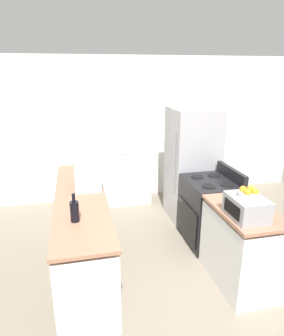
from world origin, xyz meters
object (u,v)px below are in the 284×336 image
toaster_oven (246,207)px  microwave (88,176)px  wine_bottle (75,211)px  fruit_bowl (249,193)px  pantry_cabinet (123,150)px  refrigerator (192,165)px  stove (209,211)px

toaster_oven → microwave: bearing=140.4°
wine_bottle → microwave: bearing=79.3°
wine_bottle → fruit_bowl: size_ratio=1.41×
pantry_cabinet → refrigerator: bearing=-39.1°
refrigerator → microwave: refrigerator is taller
stove → fruit_bowl: 1.29m
pantry_cabinet → toaster_oven: bearing=-72.9°
pantry_cabinet → fruit_bowl: pantry_cabinet is taller
wine_bottle → fruit_bowl: (1.70, -0.30, 0.16)m
refrigerator → wine_bottle: (-1.86, -1.55, 0.13)m
pantry_cabinet → toaster_oven: (0.82, -2.67, 0.04)m
refrigerator → toaster_oven: size_ratio=4.29×
refrigerator → toaster_oven: bearing=-95.1°
refrigerator → pantry_cabinet: bearing=140.9°
stove → wine_bottle: bearing=-157.5°
refrigerator → stove: bearing=-92.6°
toaster_oven → fruit_bowl: fruit_bowl is taller
stove → wine_bottle: size_ratio=3.65×
refrigerator → fruit_bowl: bearing=-94.8°
pantry_cabinet → wine_bottle: (-0.87, -2.36, 0.04)m
stove → wine_bottle: 2.05m
wine_bottle → toaster_oven: 1.72m
pantry_cabinet → fruit_bowl: 2.79m
wine_bottle → toaster_oven: bearing=-10.4°
toaster_oven → fruit_bowl: size_ratio=2.00×
wine_bottle → pantry_cabinet: bearing=69.7°
microwave → wine_bottle: (-0.18, -0.94, -0.02)m
refrigerator → toaster_oven: refrigerator is taller
pantry_cabinet → wine_bottle: pantry_cabinet is taller
microwave → fruit_bowl: bearing=-39.3°
microwave → wine_bottle: size_ratio=1.78×
microwave → toaster_oven: bearing=-39.6°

